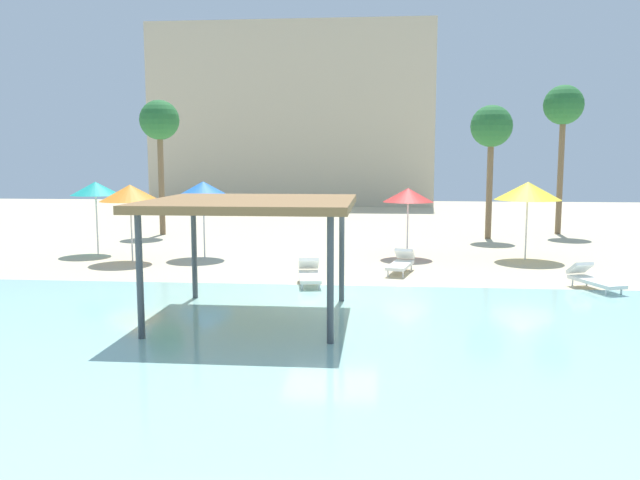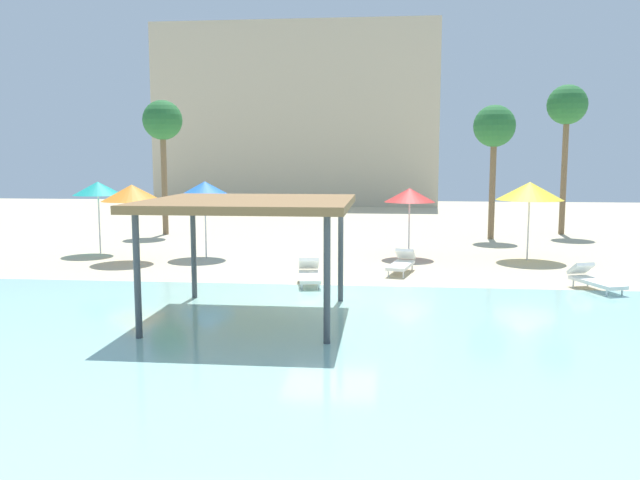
# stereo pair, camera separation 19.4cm
# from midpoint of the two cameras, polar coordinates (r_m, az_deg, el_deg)

# --- Properties ---
(ground_plane) EXTENTS (80.00, 80.00, 0.00)m
(ground_plane) POSITION_cam_midpoint_polar(r_m,az_deg,el_deg) (17.29, 1.27, -5.13)
(ground_plane) COLOR beige
(lagoon_water) EXTENTS (44.00, 13.50, 0.04)m
(lagoon_water) POSITION_cam_midpoint_polar(r_m,az_deg,el_deg) (12.23, -0.72, -10.28)
(lagoon_water) COLOR #99D1C6
(lagoon_water) RESTS_ON ground
(shade_pavilion) EXTENTS (4.57, 4.57, 2.78)m
(shade_pavilion) POSITION_cam_midpoint_polar(r_m,az_deg,el_deg) (14.70, -5.84, 2.99)
(shade_pavilion) COLOR #42474C
(shade_pavilion) RESTS_ON ground
(beach_umbrella_red_0) EXTENTS (1.90, 1.90, 2.61)m
(beach_umbrella_red_0) POSITION_cam_midpoint_polar(r_m,az_deg,el_deg) (24.31, 8.17, 3.95)
(beach_umbrella_red_0) COLOR silver
(beach_umbrella_red_0) RESTS_ON ground
(beach_umbrella_teal_2) EXTENTS (1.90, 1.90, 2.81)m
(beach_umbrella_teal_2) POSITION_cam_midpoint_polar(r_m,az_deg,el_deg) (26.45, -18.88, 4.34)
(beach_umbrella_teal_2) COLOR silver
(beach_umbrella_teal_2) RESTS_ON ground
(beach_umbrella_yellow_3) EXTENTS (2.40, 2.40, 2.86)m
(beach_umbrella_yellow_3) POSITION_cam_midpoint_polar(r_m,az_deg,el_deg) (24.66, 18.30, 4.14)
(beach_umbrella_yellow_3) COLOR silver
(beach_umbrella_yellow_3) RESTS_ON ground
(beach_umbrella_blue_5) EXTENTS (2.09, 2.09, 2.86)m
(beach_umbrella_blue_5) POSITION_cam_midpoint_polar(r_m,az_deg,el_deg) (24.42, -9.94, 4.45)
(beach_umbrella_blue_5) COLOR silver
(beach_umbrella_blue_5) RESTS_ON ground
(beach_umbrella_orange_6) EXTENTS (2.16, 2.16, 2.78)m
(beach_umbrella_orange_6) POSITION_cam_midpoint_polar(r_m,az_deg,el_deg) (24.07, -16.10, 4.03)
(beach_umbrella_orange_6) COLOR silver
(beach_umbrella_orange_6) RESTS_ON ground
(lounge_chair_0) EXTENTS (1.02, 1.98, 0.74)m
(lounge_chair_0) POSITION_cam_midpoint_polar(r_m,az_deg,el_deg) (21.15, 7.52, -2.00)
(lounge_chair_0) COLOR white
(lounge_chair_0) RESTS_ON ground
(lounge_chair_1) EXTENTS (1.20, 1.99, 0.74)m
(lounge_chair_1) POSITION_cam_midpoint_polar(r_m,az_deg,el_deg) (19.73, 23.30, -3.20)
(lounge_chair_1) COLOR white
(lounge_chair_1) RESTS_ON ground
(lounge_chair_2) EXTENTS (0.88, 1.96, 0.74)m
(lounge_chair_2) POSITION_cam_midpoint_polar(r_m,az_deg,el_deg) (18.96, -0.65, -3.01)
(lounge_chair_2) COLOR white
(lounge_chair_2) RESTS_ON ground
(palm_tree_0) EXTENTS (1.90, 1.90, 6.49)m
(palm_tree_0) POSITION_cam_midpoint_polar(r_m,az_deg,el_deg) (32.36, -13.60, 10.00)
(palm_tree_0) COLOR brown
(palm_tree_0) RESTS_ON ground
(palm_tree_1) EXTENTS (1.90, 1.90, 7.23)m
(palm_tree_1) POSITION_cam_midpoint_polar(r_m,az_deg,el_deg) (33.76, 21.19, 10.76)
(palm_tree_1) COLOR brown
(palm_tree_1) RESTS_ON ground
(palm_tree_3) EXTENTS (1.90, 1.90, 6.12)m
(palm_tree_3) POSITION_cam_midpoint_polar(r_m,az_deg,el_deg) (30.71, 15.35, 9.44)
(palm_tree_3) COLOR brown
(palm_tree_3) RESTS_ON ground
(hotel_block_0) EXTENTS (22.40, 8.31, 14.19)m
(hotel_block_0) POSITION_cam_midpoint_polar(r_m,az_deg,el_deg) (54.45, -1.73, 10.79)
(hotel_block_0) COLOR beige
(hotel_block_0) RESTS_ON ground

